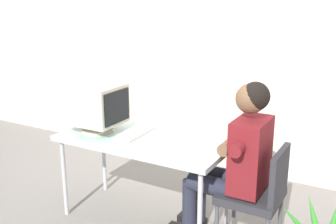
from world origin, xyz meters
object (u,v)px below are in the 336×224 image
(office_chair, at_px, (259,192))
(person_seated, at_px, (236,158))
(crt_monitor, at_px, (96,105))
(desk, at_px, (144,144))
(keyboard, at_px, (135,133))

(office_chair, bearing_deg, person_seated, 180.00)
(crt_monitor, relative_size, person_seated, 0.34)
(person_seated, bearing_deg, office_chair, -0.00)
(desk, distance_m, keyboard, 0.13)
(desk, bearing_deg, person_seated, 3.23)
(desk, relative_size, person_seated, 1.09)
(crt_monitor, relative_size, office_chair, 0.53)
(keyboard, bearing_deg, desk, -14.40)
(desk, xyz_separation_m, person_seated, (0.77, 0.04, 0.02))
(desk, distance_m, office_chair, 0.98)
(office_chair, xyz_separation_m, person_seated, (-0.19, 0.00, 0.22))
(crt_monitor, bearing_deg, person_seated, 3.80)
(crt_monitor, bearing_deg, desk, 4.78)
(person_seated, bearing_deg, desk, -176.77)
(crt_monitor, xyz_separation_m, office_chair, (1.39, 0.08, -0.49))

